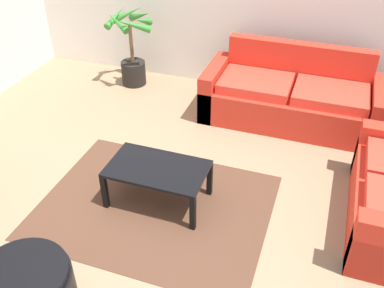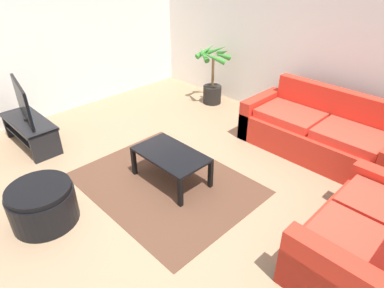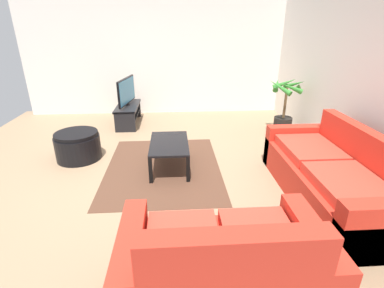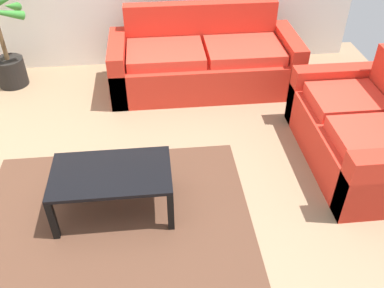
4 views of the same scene
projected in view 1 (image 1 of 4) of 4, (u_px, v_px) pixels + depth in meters
ground_plane at (144, 221)px, 4.11m from camera, size 6.60×6.60×0.00m
couch_main at (292, 99)px, 5.43m from camera, size 2.17×0.90×0.90m
coffee_table at (157, 172)px, 4.15m from camera, size 0.94×0.56×0.41m
area_rug at (155, 206)px, 4.27m from camera, size 2.20×1.70×0.01m
potted_palm at (132, 53)px, 6.16m from camera, size 0.70×0.72×1.10m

